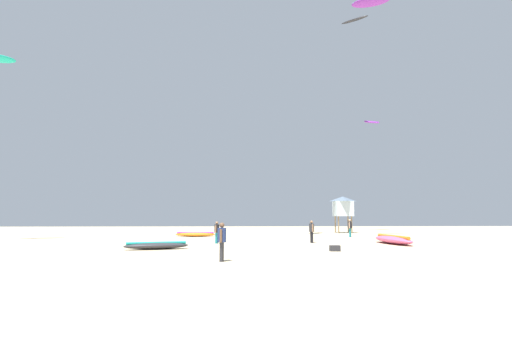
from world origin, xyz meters
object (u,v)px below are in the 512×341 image
Objects in this scene: kite_aloft_0 at (355,20)px; lifeguard_tower at (343,206)px; person_midground at (350,227)px; cooler_box at (335,248)px; person_left at (217,231)px; kite_grounded_near at (393,240)px; person_right at (312,230)px; kite_grounded_mid at (157,246)px; kite_grounded_far at (195,234)px; kite_aloft_3 at (371,2)px; person_foreground at (222,239)px; kite_aloft_1 at (372,122)px.

lifeguard_tower is at bearing -134.87° from kite_aloft_0.
cooler_box is at bearing -78.64° from person_midground.
person_left is 0.30× the size of kite_grounded_near.
person_right is at bearing 166.72° from kite_grounded_near.
person_left is 0.44× the size of kite_aloft_0.
person_midground is at bearing 71.25° from cooler_box.
person_left is at bearing 56.21° from kite_grounded_mid.
kite_aloft_3 is at bearing -5.56° from kite_grounded_far.
kite_aloft_0 is at bearing 45.13° from lifeguard_tower.
cooler_box is 0.16× the size of kite_aloft_0.
lifeguard_tower is (13.54, 17.02, 2.15)m from person_left.
kite_grounded_mid is at bearing -144.44° from kite_aloft_3.
kite_aloft_3 is at bearing 21.74° from person_midground.
person_left is at bearing -77.50° from person_foreground.
person_foreground is at bearing 51.58° from person_right.
cooler_box is (0.03, -6.84, -0.77)m from person_right.
cooler_box is at bearing -109.93° from kite_aloft_0.
kite_grounded_near is at bearing -129.73° from person_foreground.
kite_aloft_3 reaches higher than cooler_box.
person_midground is 23.01m from kite_aloft_1.
person_foreground reaches higher than kite_grounded_mid.
person_left is 5.85m from kite_grounded_mid.
kite_aloft_1 reaches higher than person_left.
person_foreground is 7.71m from cooler_box.
person_left is 0.61× the size of kite_aloft_1.
lifeguard_tower reaches higher than kite_grounded_far.
person_right is (6.01, 11.57, -0.03)m from person_foreground.
kite_grounded_mid is (-3.23, -4.83, -0.69)m from person_left.
person_left is 36.80m from kite_aloft_0.
person_foreground is 11.24m from person_left.
person_foreground is 2.95× the size of cooler_box.
kite_grounded_far is at bearing 120.55° from cooler_box.
kite_aloft_1 reaches higher than cooler_box.
kite_aloft_1 is at bearing 67.31° from cooler_box.
person_foreground is at bearing -116.62° from kite_aloft_0.
person_foreground is at bearing -57.67° from kite_grounded_mid.
cooler_box is 38.93m from kite_aloft_0.
kite_grounded_mid is at bearing 16.31° from person_right.
kite_grounded_near is 7.76m from cooler_box.
person_right is at bearing -116.14° from kite_aloft_0.
kite_aloft_3 is at bearing 35.56° from kite_grounded_mid.
person_foreground reaches higher than kite_grounded_far.
kite_aloft_0 is 13.18m from kite_aloft_3.
lifeguard_tower is at bearing 52.50° from kite_grounded_mid.
cooler_box is at bearing -21.67° from person_left.
kite_aloft_0 reaches higher than person_foreground.
kite_aloft_3 reaches higher than kite_grounded_near.
person_midground reaches higher than kite_grounded_far.
cooler_box is (-6.69, -23.50, -2.89)m from lifeguard_tower.
person_midground reaches higher than kite_grounded_mid.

